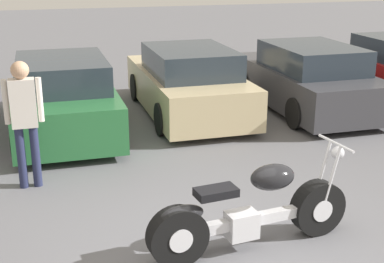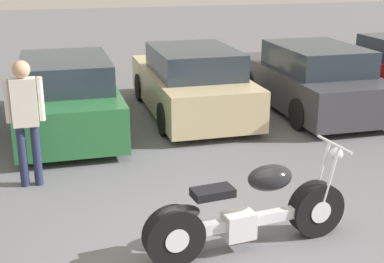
{
  "view_description": "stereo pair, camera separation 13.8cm",
  "coord_description": "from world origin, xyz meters",
  "px_view_note": "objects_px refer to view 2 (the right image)",
  "views": [
    {
      "loc": [
        -1.82,
        -4.69,
        3.1
      ],
      "look_at": [
        0.08,
        1.88,
        0.85
      ],
      "focal_mm": 50.0,
      "sensor_mm": 36.0,
      "label": 1
    },
    {
      "loc": [
        -1.68,
        -4.73,
        3.1
      ],
      "look_at": [
        0.08,
        1.88,
        0.85
      ],
      "focal_mm": 50.0,
      "sensor_mm": 36.0,
      "label": 2
    }
  ],
  "objects_px": {
    "parked_car_green": "(67,96)",
    "parked_car_champagne": "(191,83)",
    "parked_car_dark_grey": "(311,80)",
    "person_standing": "(25,112)",
    "motorcycle": "(247,214)"
  },
  "relations": [
    {
      "from": "parked_car_champagne",
      "to": "person_standing",
      "type": "height_order",
      "value": "person_standing"
    },
    {
      "from": "motorcycle",
      "to": "parked_car_dark_grey",
      "type": "relative_size",
      "value": 0.58
    },
    {
      "from": "parked_car_champagne",
      "to": "motorcycle",
      "type": "bearing_deg",
      "value": -98.46
    },
    {
      "from": "motorcycle",
      "to": "person_standing",
      "type": "relative_size",
      "value": 1.34
    },
    {
      "from": "motorcycle",
      "to": "parked_car_green",
      "type": "height_order",
      "value": "parked_car_green"
    },
    {
      "from": "parked_car_green",
      "to": "parked_car_champagne",
      "type": "relative_size",
      "value": 1.0
    },
    {
      "from": "parked_car_champagne",
      "to": "person_standing",
      "type": "relative_size",
      "value": 2.31
    },
    {
      "from": "motorcycle",
      "to": "parked_car_green",
      "type": "xyz_separation_m",
      "value": [
        -1.71,
        4.93,
        0.21
      ]
    },
    {
      "from": "parked_car_green",
      "to": "motorcycle",
      "type": "bearing_deg",
      "value": -70.91
    },
    {
      "from": "parked_car_green",
      "to": "parked_car_champagne",
      "type": "distance_m",
      "value": 2.54
    },
    {
      "from": "parked_car_dark_grey",
      "to": "person_standing",
      "type": "relative_size",
      "value": 2.31
    },
    {
      "from": "parked_car_dark_grey",
      "to": "person_standing",
      "type": "bearing_deg",
      "value": -155.09
    },
    {
      "from": "parked_car_green",
      "to": "parked_car_champagne",
      "type": "xyz_separation_m",
      "value": [
        2.5,
        0.43,
        0.0
      ]
    },
    {
      "from": "parked_car_champagne",
      "to": "parked_car_dark_grey",
      "type": "height_order",
      "value": "same"
    },
    {
      "from": "parked_car_champagne",
      "to": "parked_car_dark_grey",
      "type": "relative_size",
      "value": 1.0
    }
  ]
}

